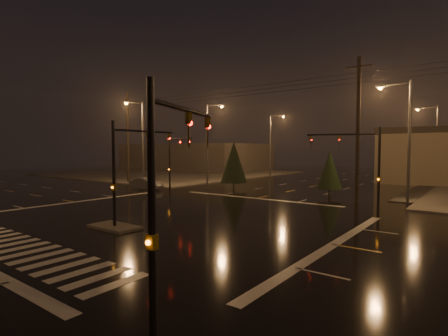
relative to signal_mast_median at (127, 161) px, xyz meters
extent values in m
plane|color=black|center=(0.00, 3.07, -3.75)|extent=(140.00, 140.00, 0.00)
cube|color=#494641|center=(-30.00, 33.07, -3.69)|extent=(36.00, 36.00, 0.12)
cube|color=#494641|center=(0.00, -0.93, -3.68)|extent=(3.00, 1.60, 0.15)
cube|color=beige|center=(0.00, -5.93, -3.75)|extent=(15.00, 2.60, 0.01)
cube|color=beige|center=(0.00, 14.07, -3.75)|extent=(16.00, 0.50, 0.01)
cube|color=#3A3533|center=(-35.00, 45.07, -0.95)|extent=(30.00, 18.00, 5.60)
cylinder|color=black|center=(0.00, -0.93, -0.75)|extent=(0.18, 0.18, 6.00)
cylinder|color=black|center=(0.00, 1.32, 1.75)|extent=(0.12, 4.50, 0.12)
imported|color=#594707|center=(0.00, 3.35, 1.70)|extent=(0.16, 0.20, 1.00)
cube|color=#594707|center=(0.00, -0.93, -1.45)|extent=(0.25, 0.18, 0.35)
cylinder|color=black|center=(10.50, 13.57, -0.75)|extent=(0.18, 0.18, 6.00)
cylinder|color=black|center=(8.15, 12.72, 1.75)|extent=(4.74, 1.82, 0.12)
imported|color=#594707|center=(6.04, 11.95, 1.70)|extent=(0.24, 0.22, 1.00)
cube|color=#594707|center=(10.50, 13.57, -1.45)|extent=(0.25, 0.18, 0.35)
cylinder|color=black|center=(-10.50, 13.57, -0.75)|extent=(0.18, 0.18, 6.00)
cylinder|color=black|center=(-8.15, 12.72, 1.75)|extent=(4.74, 1.82, 0.12)
imported|color=#594707|center=(-6.04, 11.95, 1.70)|extent=(0.24, 0.22, 1.00)
cube|color=#594707|center=(-10.50, 13.57, -1.45)|extent=(0.25, 0.18, 0.35)
cylinder|color=black|center=(10.50, -7.43, -0.75)|extent=(0.18, 0.18, 6.00)
cylinder|color=black|center=(9.82, -5.55, 1.75)|extent=(1.48, 3.80, 0.12)
imported|color=#594707|center=(9.20, -3.86, 1.70)|extent=(0.22, 0.24, 1.00)
cube|color=#594707|center=(10.50, -7.43, -1.45)|extent=(0.25, 0.18, 0.35)
cylinder|color=#38383A|center=(-11.50, 21.07, 1.25)|extent=(0.24, 0.24, 10.00)
cylinder|color=#38383A|center=(-10.30, 21.07, 6.05)|extent=(2.40, 0.14, 0.14)
cube|color=#38383A|center=(-9.20, 21.07, 6.00)|extent=(0.70, 0.30, 0.18)
sphere|color=orange|center=(-9.20, 21.07, 5.87)|extent=(0.32, 0.32, 0.32)
cylinder|color=#38383A|center=(-11.50, 37.07, 1.25)|extent=(0.24, 0.24, 10.00)
cylinder|color=#38383A|center=(-10.30, 37.07, 6.05)|extent=(2.40, 0.14, 0.14)
cube|color=#38383A|center=(-9.20, 37.07, 6.00)|extent=(0.70, 0.30, 0.18)
sphere|color=orange|center=(-9.20, 37.07, 5.87)|extent=(0.32, 0.32, 0.32)
cylinder|color=#38383A|center=(11.50, 19.07, 1.25)|extent=(0.24, 0.24, 10.00)
cylinder|color=#38383A|center=(10.30, 19.07, 6.05)|extent=(2.40, 0.14, 0.14)
cube|color=#38383A|center=(9.20, 19.07, 6.00)|extent=(0.70, 0.30, 0.18)
sphere|color=orange|center=(9.20, 19.07, 5.87)|extent=(0.32, 0.32, 0.32)
cylinder|color=#38383A|center=(11.50, 39.07, 1.25)|extent=(0.24, 0.24, 10.00)
cylinder|color=#38383A|center=(10.30, 39.07, 6.05)|extent=(2.40, 0.14, 0.14)
cube|color=#38383A|center=(9.20, 39.07, 6.00)|extent=(0.70, 0.30, 0.18)
sphere|color=orange|center=(9.20, 39.07, 5.87)|extent=(0.32, 0.32, 0.32)
cylinder|color=#38383A|center=(-16.00, 14.57, 1.25)|extent=(0.24, 0.24, 10.00)
cylinder|color=#38383A|center=(-16.00, 13.37, 6.05)|extent=(0.14, 2.40, 0.14)
cube|color=#38383A|center=(-16.00, 12.27, 6.00)|extent=(0.30, 0.70, 0.18)
sphere|color=orange|center=(-16.00, 12.27, 5.87)|extent=(0.32, 0.32, 0.32)
cylinder|color=black|center=(-22.00, 17.07, 2.25)|extent=(0.32, 0.32, 12.00)
cube|color=black|center=(-22.00, 17.07, 7.45)|extent=(2.20, 0.12, 0.12)
cylinder|color=black|center=(8.00, 17.07, 2.25)|extent=(0.32, 0.32, 12.00)
cube|color=black|center=(8.00, 17.07, 7.45)|extent=(2.20, 0.12, 0.12)
cylinder|color=black|center=(-6.16, 19.31, -3.40)|extent=(0.18, 0.18, 0.70)
cone|color=black|center=(-6.16, 19.31, -0.73)|extent=(2.97, 2.97, 4.63)
cylinder|color=black|center=(4.80, 19.44, -3.40)|extent=(0.18, 0.18, 0.70)
cone|color=black|center=(4.80, 19.44, -1.24)|extent=(2.32, 2.32, 3.62)
imported|color=#5C5F64|center=(-13.46, 12.84, -3.11)|extent=(4.08, 1.98, 1.29)
camera|label=1|loc=(16.52, -12.71, 0.64)|focal=28.00mm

